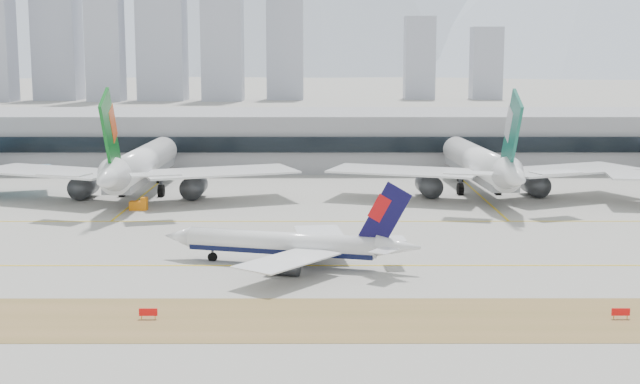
{
  "coord_description": "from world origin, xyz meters",
  "views": [
    {
      "loc": [
        -2.73,
        -134.39,
        31.53
      ],
      "look_at": [
        -2.5,
        18.0,
        7.5
      ],
      "focal_mm": 50.0,
      "sensor_mm": 36.0,
      "label": 1
    }
  ],
  "objects_px": {
    "widebody_eva": "(140,167)",
    "taxiing_airliner": "(291,245)",
    "terminal": "(328,138)",
    "widebody_cathay": "(481,166)"
  },
  "relations": [
    {
      "from": "widebody_eva",
      "to": "widebody_cathay",
      "type": "height_order",
      "value": "widebody_eva"
    },
    {
      "from": "widebody_cathay",
      "to": "terminal",
      "type": "xyz_separation_m",
      "value": [
        -33.23,
        53.91,
        0.86
      ]
    },
    {
      "from": "taxiing_airliner",
      "to": "widebody_cathay",
      "type": "bearing_deg",
      "value": -105.9
    },
    {
      "from": "taxiing_airliner",
      "to": "widebody_cathay",
      "type": "height_order",
      "value": "widebody_cathay"
    },
    {
      "from": "taxiing_airliner",
      "to": "terminal",
      "type": "height_order",
      "value": "terminal"
    },
    {
      "from": "widebody_eva",
      "to": "widebody_cathay",
      "type": "xyz_separation_m",
      "value": [
        75.05,
        2.61,
        -0.1
      ]
    },
    {
      "from": "widebody_cathay",
      "to": "taxiing_airliner",
      "type": "bearing_deg",
      "value": 145.72
    },
    {
      "from": "widebody_eva",
      "to": "widebody_cathay",
      "type": "distance_m",
      "value": 75.1
    },
    {
      "from": "widebody_eva",
      "to": "taxiing_airliner",
      "type": "bearing_deg",
      "value": -150.26
    },
    {
      "from": "taxiing_airliner",
      "to": "terminal",
      "type": "bearing_deg",
      "value": -77.9
    }
  ]
}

